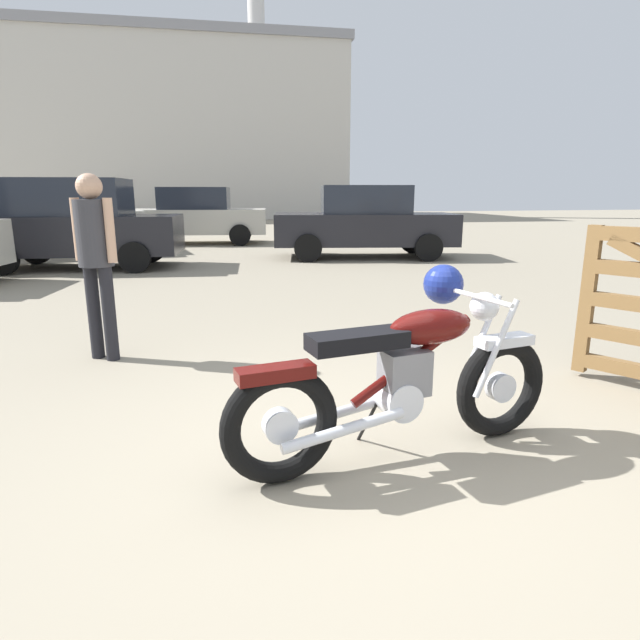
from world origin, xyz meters
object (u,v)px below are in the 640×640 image
at_px(white_estate_far, 196,216).
at_px(red_hatchback_near, 38,216).
at_px(pale_sedan_back, 364,222).
at_px(bystander, 95,248).
at_px(dark_sedan_left, 75,223).
at_px(vintage_motorcycle, 407,373).

bearing_deg(white_estate_far, red_hatchback_near, -142.66).
bearing_deg(pale_sedan_back, bystander, -113.08).
bearing_deg(red_hatchback_near, dark_sedan_left, -73.82).
bearing_deg(red_hatchback_near, white_estate_far, 19.75).
bearing_deg(bystander, white_estate_far, 32.00).
xyz_separation_m(bystander, pale_sedan_back, (4.77, 7.07, -0.18)).
bearing_deg(white_estate_far, dark_sedan_left, -107.65).
height_order(pale_sedan_back, red_hatchback_near, red_hatchback_near).
relative_size(bystander, white_estate_far, 0.38).
bearing_deg(vintage_motorcycle, dark_sedan_left, 101.84).
relative_size(pale_sedan_back, red_hatchback_near, 0.90).
distance_m(pale_sedan_back, white_estate_far, 5.98).
height_order(dark_sedan_left, white_estate_far, dark_sedan_left).
relative_size(red_hatchback_near, dark_sedan_left, 1.22).
height_order(pale_sedan_back, dark_sedan_left, dark_sedan_left).
distance_m(dark_sedan_left, white_estate_far, 5.60).
height_order(vintage_motorcycle, red_hatchback_near, red_hatchback_near).
distance_m(red_hatchback_near, white_estate_far, 4.39).
xyz_separation_m(bystander, red_hatchback_near, (-2.90, 9.46, -0.08)).
bearing_deg(white_estate_far, vintage_motorcycle, -77.93).
distance_m(bystander, pale_sedan_back, 8.53).
bearing_deg(white_estate_far, bystander, -86.88).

